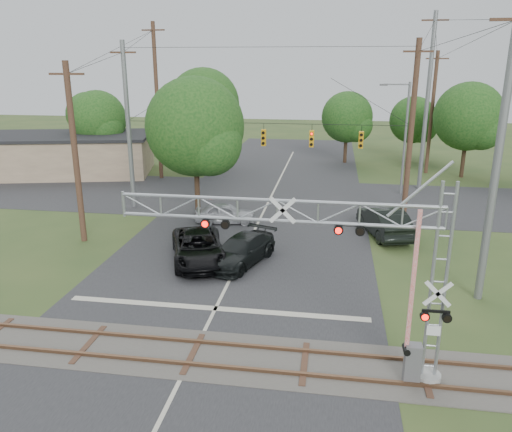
% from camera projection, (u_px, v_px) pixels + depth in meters
% --- Properties ---
extents(ground, '(160.00, 160.00, 0.00)m').
position_uv_depth(ground, '(176.00, 389.00, 16.04)').
color(ground, '#304620').
rests_on(ground, ground).
extents(road_main, '(14.00, 90.00, 0.02)m').
position_uv_depth(road_main, '(236.00, 268.00, 25.48)').
color(road_main, '#28282A').
rests_on(road_main, ground).
extents(road_cross, '(90.00, 12.00, 0.02)m').
position_uv_depth(road_cross, '(271.00, 198.00, 38.69)').
color(road_cross, '#28282A').
rests_on(road_cross, ground).
extents(railroad_track, '(90.00, 3.20, 0.17)m').
position_uv_depth(railroad_track, '(193.00, 354.00, 17.91)').
color(railroad_track, '#48433F').
rests_on(railroad_track, ground).
extents(crossing_gantry, '(10.60, 0.86, 6.75)m').
position_uv_depth(crossing_gantry, '(339.00, 257.00, 15.62)').
color(crossing_gantry, gray).
rests_on(crossing_gantry, ground).
extents(traffic_signal_span, '(19.34, 0.36, 11.50)m').
position_uv_depth(traffic_signal_span, '(278.00, 131.00, 33.11)').
color(traffic_signal_span, slate).
rests_on(traffic_signal_span, ground).
extents(pickup_black, '(4.31, 6.16, 1.56)m').
position_uv_depth(pickup_black, '(198.00, 247.00, 26.12)').
color(pickup_black, black).
rests_on(pickup_black, ground).
extents(car_dark, '(3.59, 5.35, 1.44)m').
position_uv_depth(car_dark, '(241.00, 250.00, 25.87)').
color(car_dark, black).
rests_on(car_dark, ground).
extents(sedan_silver, '(4.11, 2.15, 1.33)m').
position_uv_depth(sedan_silver, '(225.00, 213.00, 32.46)').
color(sedan_silver, '#9C9EA4').
rests_on(sedan_silver, ground).
extents(suv_dark, '(3.16, 5.57, 1.74)m').
position_uv_depth(suv_dark, '(384.00, 221.00, 30.12)').
color(suv_dark, black).
rests_on(suv_dark, ground).
extents(commercial_building, '(17.30, 11.57, 3.69)m').
position_uv_depth(commercial_building, '(65.00, 154.00, 46.64)').
color(commercial_building, '#8B735C').
rests_on(commercial_building, ground).
extents(streetlight, '(2.31, 0.24, 8.68)m').
position_uv_depth(streetlight, '(403.00, 133.00, 38.46)').
color(streetlight, slate).
rests_on(streetlight, ground).
extents(utility_poles, '(26.18, 27.43, 13.82)m').
position_uv_depth(utility_poles, '(318.00, 118.00, 35.69)').
color(utility_poles, '#442A1F').
rests_on(utility_poles, ground).
extents(treeline, '(53.66, 28.62, 9.67)m').
position_uv_depth(treeline, '(296.00, 118.00, 42.88)').
color(treeline, '#382619').
rests_on(treeline, ground).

